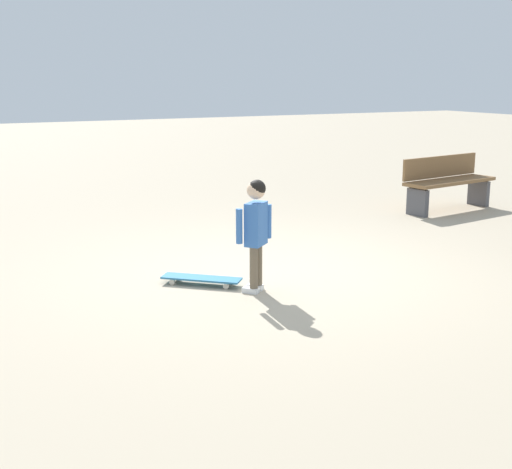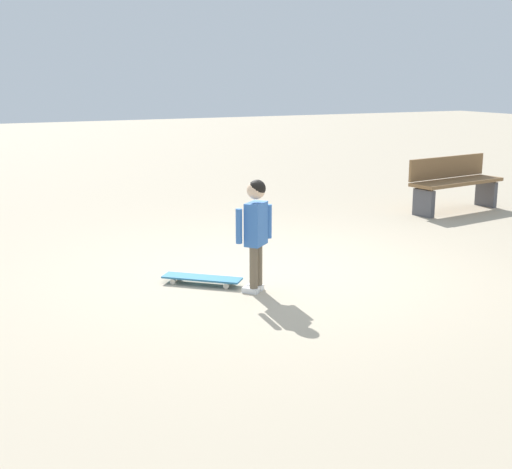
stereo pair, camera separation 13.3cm
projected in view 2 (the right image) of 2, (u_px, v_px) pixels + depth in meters
ground_plane at (283, 272)px, 7.20m from camera, size 50.00×50.00×0.00m
child_person at (256, 223)px, 6.40m from camera, size 0.40×0.27×1.06m
skateboard at (202, 278)px, 6.76m from camera, size 0.71×0.66×0.07m
street_bench at (454, 183)px, 10.36m from camera, size 1.65×0.67×0.80m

